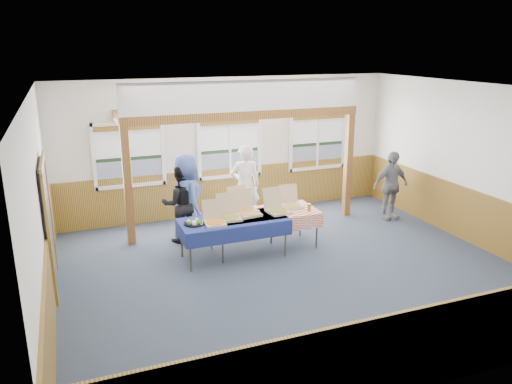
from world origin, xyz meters
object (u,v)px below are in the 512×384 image
woman_black (181,203)px  man_blue (187,198)px  table_left (233,222)px  person_grey (391,185)px  table_right (264,215)px  woman_white (245,186)px

woman_black → man_blue: bearing=-174.8°
table_left → person_grey: size_ratio=1.30×
table_left → table_right: bearing=17.2°
woman_black → table_right: bearing=149.8°
table_right → woman_black: (-1.42, 0.99, 0.10)m
table_right → table_left: bearing=169.8°
woman_white → woman_black: 1.59m
table_left → table_right: (0.69, 0.16, 0.00)m
person_grey → woman_white: bearing=163.1°
woman_white → person_grey: size_ratio=1.15×
table_left → woman_black: (-0.73, 1.15, 0.10)m
table_left → woman_white: woman_white is taller
woman_white → man_blue: woman_white is taller
table_left → man_blue: (-0.60, 1.15, 0.20)m
woman_white → person_grey: woman_white is taller
woman_white → woman_black: (-1.53, -0.41, -0.11)m
table_left → man_blue: size_ratio=1.15×
woman_white → man_blue: 1.46m
woman_white → man_blue: (-1.40, -0.41, -0.01)m
man_blue → table_left: bearing=-160.2°
woman_black → man_blue: 0.17m
woman_white → woman_black: bearing=23.9°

